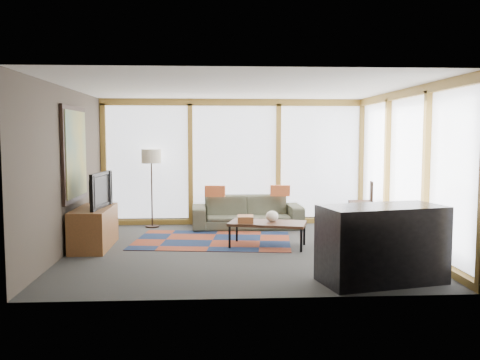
{
  "coord_description": "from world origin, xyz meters",
  "views": [
    {
      "loc": [
        -0.48,
        -8.12,
        1.85
      ],
      "look_at": [
        0.0,
        0.4,
        1.1
      ],
      "focal_mm": 38.0,
      "sensor_mm": 36.0,
      "label": 1
    }
  ],
  "objects": [
    {
      "name": "pillow_right",
      "position": [
        0.89,
        1.93,
        0.75
      ],
      "size": [
        0.41,
        0.18,
        0.22
      ],
      "primitive_type": "cube",
      "rotation": [
        0.0,
        0.0,
        -0.17
      ],
      "color": "#BE572C",
      "rests_on": "sofa"
    },
    {
      "name": "pillow_left",
      "position": [
        -0.41,
        1.9,
        0.75
      ],
      "size": [
        0.41,
        0.18,
        0.22
      ],
      "primitive_type": "cube",
      "rotation": [
        0.0,
        0.0,
        -0.15
      ],
      "color": "#BE572C",
      "rests_on": "sofa"
    },
    {
      "name": "floor_lamp",
      "position": [
        -1.68,
        2.12,
        0.79
      ],
      "size": [
        0.4,
        0.4,
        1.57
      ],
      "primitive_type": null,
      "color": "#2F1F17",
      "rests_on": "ground"
    },
    {
      "name": "coffee_table",
      "position": [
        0.45,
        0.17,
        0.21
      ],
      "size": [
        1.37,
        0.93,
        0.42
      ],
      "primitive_type": null,
      "rotation": [
        0.0,
        0.0,
        -0.27
      ],
      "color": "#351F12",
      "rests_on": "ground"
    },
    {
      "name": "sofa",
      "position": [
        0.23,
        1.95,
        0.32
      ],
      "size": [
        2.21,
        0.93,
        0.64
      ],
      "primitive_type": "imported",
      "rotation": [
        0.0,
        0.0,
        0.03
      ],
      "color": "#363929",
      "rests_on": "ground"
    },
    {
      "name": "ground",
      "position": [
        0.0,
        0.0,
        0.0
      ],
      "size": [
        5.5,
        5.5,
        0.0
      ],
      "primitive_type": "plane",
      "color": "#2C2C2A",
      "rests_on": "ground"
    },
    {
      "name": "vase",
      "position": [
        0.53,
        0.22,
        0.51
      ],
      "size": [
        0.26,
        0.26,
        0.18
      ],
      "primitive_type": "ellipsoid",
      "rotation": [
        0.0,
        0.0,
        0.26
      ],
      "color": "silver",
      "rests_on": "coffee_table"
    },
    {
      "name": "bowl_b",
      "position": [
        2.47,
        0.39,
        0.62
      ],
      "size": [
        0.18,
        0.18,
        0.08
      ],
      "primitive_type": "ellipsoid",
      "rotation": [
        0.0,
        0.0,
        -0.18
      ],
      "color": "black",
      "rests_on": "bookshelf"
    },
    {
      "name": "television",
      "position": [
        -2.39,
        0.26,
        0.96
      ],
      "size": [
        0.24,
        1.03,
        0.59
      ],
      "primitive_type": "imported",
      "rotation": [
        0.0,
        0.0,
        1.47
      ],
      "color": "black",
      "rests_on": "tv_console"
    },
    {
      "name": "room_envelope",
      "position": [
        0.49,
        0.56,
        1.54
      ],
      "size": [
        5.52,
        5.02,
        2.62
      ],
      "color": "#453A31",
      "rests_on": "ground"
    },
    {
      "name": "rug",
      "position": [
        -0.46,
        0.71,
        0.01
      ],
      "size": [
        2.89,
        2.05,
        0.01
      ],
      "primitive_type": "cube",
      "rotation": [
        0.0,
        0.0,
        -0.12
      ],
      "color": "maroon",
      "rests_on": "ground"
    },
    {
      "name": "book_stack",
      "position": [
        0.08,
        0.18,
        0.47
      ],
      "size": [
        0.28,
        0.34,
        0.11
      ],
      "primitive_type": "cube",
      "rotation": [
        0.0,
        0.0,
        -0.06
      ],
      "color": "#9A572D",
      "rests_on": "coffee_table"
    },
    {
      "name": "bookshelf",
      "position": [
        2.43,
        0.56,
        0.29
      ],
      "size": [
        0.42,
        2.32,
        0.58
      ],
      "primitive_type": null,
      "color": "#351F12",
      "rests_on": "ground"
    },
    {
      "name": "bowl_a",
      "position": [
        2.44,
        -0.03,
        0.63
      ],
      "size": [
        0.21,
        0.21,
        0.1
      ],
      "primitive_type": "ellipsoid",
      "rotation": [
        0.0,
        0.0,
        -0.05
      ],
      "color": "black",
      "rests_on": "bookshelf"
    },
    {
      "name": "shelf_picture",
      "position": [
        2.54,
        1.28,
        0.78
      ],
      "size": [
        0.11,
        0.31,
        0.4
      ],
      "primitive_type": "cube",
      "rotation": [
        0.0,
        0.0,
        -0.22
      ],
      "color": "black",
      "rests_on": "bookshelf"
    },
    {
      "name": "tv_console",
      "position": [
        -2.42,
        0.28,
        0.33
      ],
      "size": [
        0.55,
        1.33,
        0.66
      ],
      "primitive_type": "cube",
      "color": "brown",
      "rests_on": "ground"
    },
    {
      "name": "bar_counter",
      "position": [
        1.66,
        -1.93,
        0.49
      ],
      "size": [
        1.66,
        1.04,
        0.97
      ],
      "primitive_type": "cube",
      "rotation": [
        0.0,
        0.0,
        0.23
      ],
      "color": "black",
      "rests_on": "ground"
    }
  ]
}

